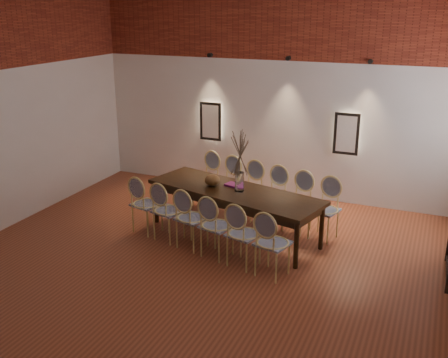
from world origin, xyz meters
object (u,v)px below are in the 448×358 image
at_px(chair_far_a, 206,180).
at_px(chair_far_f, 324,210).
at_px(bowl, 212,180).
at_px(chair_far_d, 272,197).
at_px(chair_near_d, 217,226).
at_px(dining_table, 234,213).
at_px(chair_far_e, 297,203).
at_px(chair_near_a, 147,204).
at_px(chair_far_c, 249,191).
at_px(chair_near_c, 192,218).
at_px(vase, 239,182).
at_px(chair_near_b, 169,211).
at_px(book, 234,185).
at_px(chair_far_b, 226,185).
at_px(chair_near_f, 273,243).
at_px(chair_near_e, 244,234).

height_order(chair_far_a, chair_far_f, same).
distance_m(chair_far_a, bowl, 1.16).
bearing_deg(chair_far_d, chair_near_d, 90.00).
relative_size(dining_table, bowl, 11.68).
distance_m(chair_far_d, chair_far_e, 0.47).
bearing_deg(bowl, chair_far_d, 37.10).
bearing_deg(chair_near_d, chair_near_a, 180.00).
xyz_separation_m(chair_near_d, chair_far_c, (-0.09, 1.53, 0.00)).
height_order(chair_near_c, vase, vase).
bearing_deg(chair_far_a, chair_far_f, 180.00).
bearing_deg(chair_near_b, dining_table, 46.19).
relative_size(chair_near_c, book, 3.62).
xyz_separation_m(chair_far_f, bowl, (-1.70, -0.37, 0.37)).
relative_size(chair_near_a, bowl, 3.92).
bearing_deg(chair_near_c, chair_far_b, 107.73).
xyz_separation_m(chair_near_f, book, (-1.02, 1.17, 0.30)).
distance_m(chair_near_a, chair_near_d, 1.40).
bearing_deg(vase, chair_near_b, -151.92).
distance_m(chair_far_f, vase, 1.36).
relative_size(chair_near_b, chair_near_d, 1.00).
relative_size(chair_far_a, chair_far_e, 1.00).
relative_size(chair_near_a, chair_far_e, 1.00).
distance_m(chair_near_b, chair_near_f, 1.87).
relative_size(chair_far_b, chair_far_d, 1.00).
height_order(dining_table, chair_near_d, chair_near_d).
bearing_deg(chair_far_c, chair_far_f, 180.00).
xyz_separation_m(chair_far_e, chair_far_f, (0.45, -0.12, 0.00)).
bearing_deg(chair_near_d, chair_far_c, 107.73).
bearing_deg(chair_far_b, chair_near_f, 141.98).
bearing_deg(chair_far_b, dining_table, 133.81).
xyz_separation_m(chair_near_c, chair_near_d, (0.45, -0.12, 0.00)).
relative_size(chair_near_c, chair_far_f, 1.00).
bearing_deg(chair_near_b, chair_near_c, 0.00).
bearing_deg(chair_far_e, chair_far_f, 180.00).
bearing_deg(chair_far_e, chair_near_c, 57.40).
xyz_separation_m(chair_near_f, chair_far_d, (-0.54, 1.65, 0.00)).
distance_m(chair_near_d, book, 0.99).
xyz_separation_m(chair_near_c, chair_far_d, (0.81, 1.30, 0.00)).
xyz_separation_m(chair_near_b, chair_far_e, (1.72, 1.07, 0.00)).
height_order(chair_near_d, chair_near_f, same).
distance_m(chair_near_e, chair_far_d, 1.53).
height_order(chair_near_c, chair_far_d, same).
xyz_separation_m(chair_near_d, chair_near_f, (0.90, -0.23, 0.00)).
xyz_separation_m(chair_near_c, book, (0.34, 0.82, 0.30)).
xyz_separation_m(chair_near_d, chair_far_d, (0.36, 1.42, 0.00)).
relative_size(chair_near_b, chair_far_d, 1.00).
bearing_deg(vase, chair_far_f, 19.96).
xyz_separation_m(chair_near_c, chair_near_f, (1.36, -0.35, 0.00)).
bearing_deg(chair_near_e, chair_near_b, 180.00).
xyz_separation_m(chair_near_d, chair_near_e, (0.45, -0.12, 0.00)).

